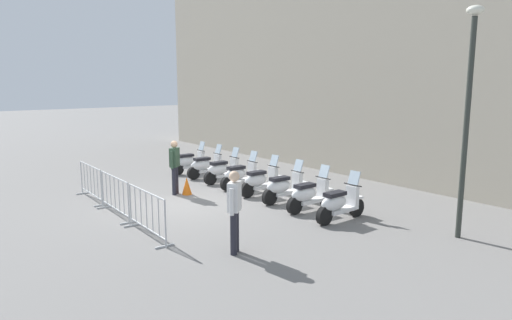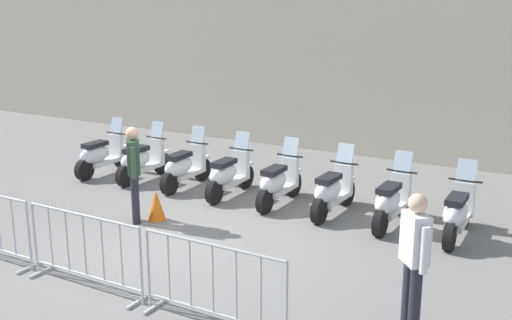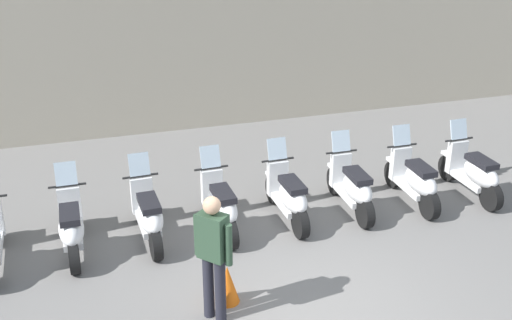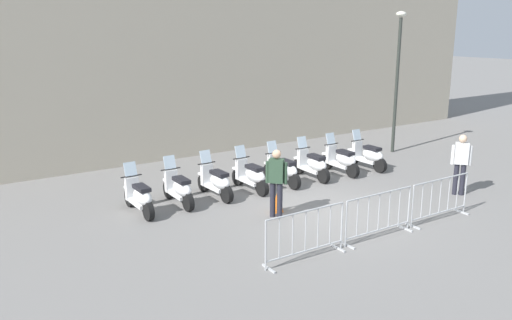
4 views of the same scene
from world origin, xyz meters
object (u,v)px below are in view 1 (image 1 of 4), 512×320
motorcycle_3 (240,175)px  motorcycle_6 (309,195)px  motorcycle_2 (223,170)px  barrier_segment_1 (115,196)px  street_lamp (468,99)px  motorcycle_4 (261,181)px  officer_near_row_end (175,164)px  barrier_segment_2 (147,214)px  motorcycle_5 (284,187)px  officer_mid_plaza (234,207)px  motorcycle_0 (190,162)px  traffic_cone (187,186)px  motorcycle_7 (339,204)px  barrier_segment_0 (91,183)px  motorcycle_1 (206,166)px

motorcycle_3 → motorcycle_6: size_ratio=1.00×
motorcycle_2 → barrier_segment_1: size_ratio=0.87×
barrier_segment_1 → street_lamp: size_ratio=0.39×
motorcycle_4 → officer_near_row_end: 2.78m
motorcycle_4 → barrier_segment_2: (0.75, -4.66, 0.07)m
motorcycle_5 → officer_mid_plaza: officer_mid_plaza is taller
motorcycle_0 → motorcycle_2: same height
officer_near_row_end → officer_mid_plaza: same height
motorcycle_0 → officer_mid_plaza: 8.82m
motorcycle_3 → traffic_cone: 1.87m
motorcycle_6 → officer_mid_plaza: officer_mid_plaza is taller
motorcycle_0 → barrier_segment_2: motorcycle_0 is taller
motorcycle_0 → motorcycle_5: same height
street_lamp → barrier_segment_2: bearing=-137.4°
motorcycle_4 → motorcycle_7: (3.33, -0.65, 0.00)m
barrier_segment_1 → traffic_cone: size_ratio=3.59×
motorcycle_2 → motorcycle_3: bearing=-11.1°
motorcycle_4 → officer_mid_plaza: size_ratio=1.00×
motorcycle_5 → motorcycle_6: bearing=-12.3°
street_lamp → officer_mid_plaza: 5.57m
officer_near_row_end → officer_mid_plaza: 5.51m
barrier_segment_0 → officer_near_row_end: officer_near_row_end is taller
motorcycle_5 → motorcycle_3: bearing=170.5°
street_lamp → motorcycle_2: bearing=178.3°
motorcycle_0 → motorcycle_5: (5.58, -0.87, 0.00)m
motorcycle_3 → motorcycle_0: bearing=171.6°
motorcycle_2 → motorcycle_4: same height
motorcycle_3 → motorcycle_4: bearing=-9.6°
motorcycle_6 → barrier_segment_1: motorcycle_6 is taller
motorcycle_7 → officer_mid_plaza: officer_mid_plaza is taller
motorcycle_3 → street_lamp: bearing=-0.2°
street_lamp → motorcycle_0: bearing=177.1°
motorcycle_3 → barrier_segment_0: bearing=-118.5°
motorcycle_3 → street_lamp: 7.59m
motorcycle_1 → street_lamp: 9.71m
motorcycle_1 → barrier_segment_2: (4.09, -5.23, 0.07)m
motorcycle_1 → officer_mid_plaza: size_ratio=0.99×
motorcycle_7 → officer_near_row_end: size_ratio=1.00×
barrier_segment_2 → traffic_cone: (-2.53, 3.10, -0.25)m
traffic_cone → street_lamp: bearing=12.5°
motorcycle_1 → barrier_segment_1: motorcycle_1 is taller
motorcycle_3 → motorcycle_6: same height
motorcycle_3 → motorcycle_7: size_ratio=1.00×
motorcycle_7 → barrier_segment_2: motorcycle_7 is taller
officer_near_row_end → officer_mid_plaza: bearing=-23.7°
motorcycle_0 → barrier_segment_2: (5.22, -5.34, 0.07)m
motorcycle_7 → street_lamp: (2.66, 0.81, 2.67)m
motorcycle_1 → motorcycle_7: size_ratio=1.00×
motorcycle_2 → street_lamp: bearing=-1.7°
motorcycle_1 → officer_near_row_end: 2.74m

